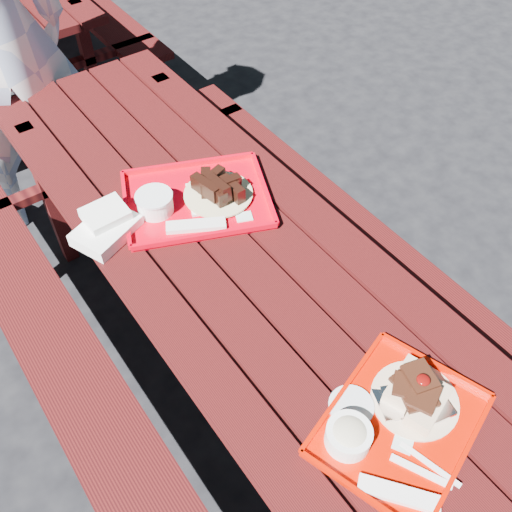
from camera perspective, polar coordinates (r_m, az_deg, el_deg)
name	(u,v)px	position (r m, az deg, el deg)	size (l,w,h in m)	color
ground	(235,365)	(2.40, -2.14, -10.82)	(60.00, 60.00, 0.00)	black
picnic_table_near	(230,280)	(1.94, -2.60, -2.38)	(1.41, 2.40, 0.75)	#400D0C
near_tray	(394,417)	(1.46, 13.60, -15.39)	(0.49, 0.43, 0.13)	#C61000
far_tray	(194,199)	(1.91, -6.18, 5.68)	(0.58, 0.52, 0.08)	red
white_cloth	(106,226)	(1.86, -14.75, 2.92)	(0.23, 0.21, 0.08)	white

